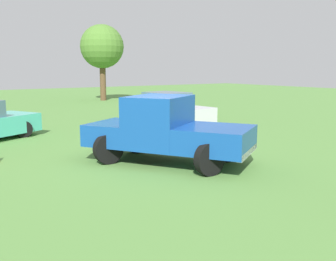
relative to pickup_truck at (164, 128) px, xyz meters
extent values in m
plane|color=#54843D|center=(-0.08, 0.45, -0.96)|extent=(80.00, 80.00, 0.00)
cylinder|color=black|center=(1.46, -0.92, -0.54)|extent=(0.83, 0.22, 0.83)
cylinder|color=black|center=(0.18, -1.72, -0.54)|extent=(0.83, 0.22, 0.83)
cylinder|color=black|center=(-0.06, 1.52, -0.54)|extent=(0.83, 0.22, 0.83)
cylinder|color=black|center=(-1.34, 0.72, -0.54)|extent=(0.83, 0.22, 0.83)
cube|color=#144799|center=(0.77, -1.24, -0.20)|extent=(2.49, 2.49, 0.64)
cube|color=#144799|center=(-0.08, 0.13, 0.18)|extent=(2.30, 2.18, 1.40)
cube|color=slate|center=(-0.08, 0.13, 0.62)|extent=(2.07, 1.92, 0.48)
cube|color=#144799|center=(-0.56, 0.89, -0.22)|extent=(2.68, 2.79, 0.60)
cube|color=silver|center=(1.22, -1.95, -0.46)|extent=(1.55, 1.02, 0.16)
cylinder|color=black|center=(-2.22, 6.22, -0.64)|extent=(0.62, 0.20, 0.62)
cylinder|color=black|center=(5.27, 4.72, -0.63)|extent=(0.64, 0.20, 0.64)
cylinder|color=black|center=(3.81, 4.54, -0.63)|extent=(0.64, 0.20, 0.64)
cylinder|color=black|center=(4.92, 7.59, -0.63)|extent=(0.64, 0.20, 0.64)
cylinder|color=black|center=(3.46, 7.41, -0.63)|extent=(0.64, 0.20, 0.64)
cube|color=silver|center=(4.36, 6.07, -0.43)|extent=(2.25, 4.55, 0.68)
cube|color=slate|center=(4.34, 6.28, 0.21)|extent=(1.74, 2.10, 0.60)
cylinder|color=brown|center=(7.39, 19.94, 0.66)|extent=(0.48, 0.48, 3.24)
sphere|color=#4C7A2D|center=(7.39, 19.94, 3.32)|extent=(3.44, 3.44, 3.44)
camera|label=1|loc=(-5.74, -8.60, 1.63)|focal=40.95mm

